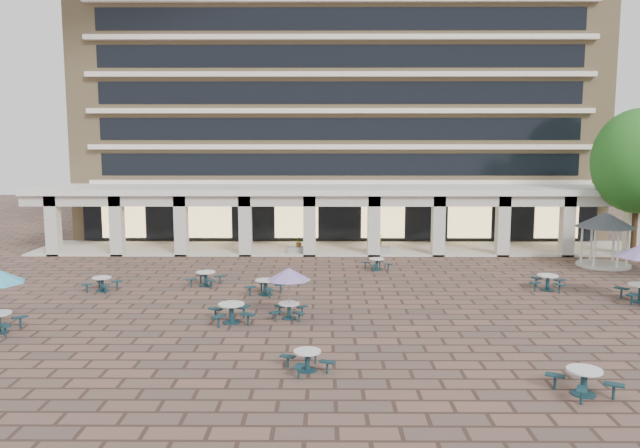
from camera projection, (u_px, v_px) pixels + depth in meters
The scene contains 16 objects.
ground at pixel (349, 304), 28.84m from camera, with size 120.00×120.00×0.00m, color brown.
apartment_building at pixel (338, 80), 52.44m from camera, with size 40.00×15.50×25.20m.
retail_arcade at pixel (341, 207), 43.12m from camera, with size 42.00×6.60×4.40m.
picnic_table_0 at pixel (231, 311), 25.82m from camera, with size 2.14×2.14×0.82m.
picnic_table_1 at pixel (307, 359), 20.40m from camera, with size 1.87×1.87×0.68m.
picnic_table_2 at pixel (584, 379), 18.47m from camera, with size 2.08×2.08×0.78m.
picnic_table_6 at pixel (289, 276), 26.25m from camera, with size 1.89×1.89×2.18m.
picnic_table_8 at pixel (102, 283), 31.34m from camera, with size 1.83×1.83×0.71m.
picnic_table_9 at pixel (265, 286), 30.59m from camera, with size 2.06×2.06×0.75m.
picnic_table_10 at pixel (377, 263), 36.55m from camera, with size 1.86×1.86×0.68m.
picnic_table_12 at pixel (206, 277), 32.45m from camera, with size 1.97×1.97×0.76m.
picnic_table_13 at pixel (548, 281), 31.51m from camera, with size 2.12×2.12×0.78m.
gazebo at pixel (605, 226), 37.37m from camera, with size 3.49×3.49×3.25m.
tree_east_c at pixel (639, 161), 39.08m from camera, with size 5.74×5.74×9.57m.
planter_left at pixel (299, 248), 41.59m from camera, with size 1.50×0.67×1.17m.
planter_right at pixel (379, 246), 41.54m from camera, with size 1.50×0.91×1.35m.
Camera 1 is at (-1.18, -28.12, 7.45)m, focal length 35.00 mm.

